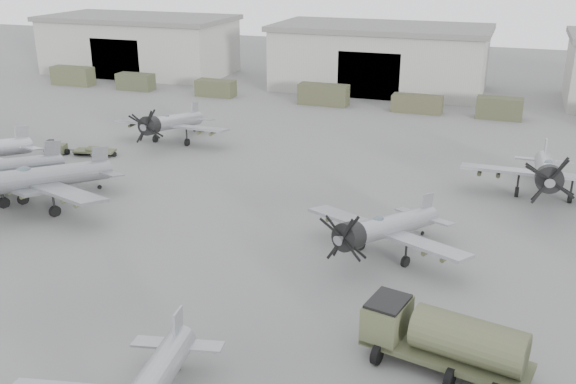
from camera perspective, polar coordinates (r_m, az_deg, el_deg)
name	(u,v)px	position (r m, az deg, el deg)	size (l,w,h in m)	color
ground	(139,308)	(36.43, -13.13, -9.98)	(220.00, 220.00, 0.00)	#585856
hangar_left	(140,44)	(105.07, -13.06, 12.67)	(29.00, 14.80, 8.70)	gray
hangar_center	(380,57)	(90.76, 8.18, 11.78)	(29.00, 14.80, 8.70)	gray
support_truck_0	(73,76)	(98.09, -18.59, 9.76)	(6.16, 2.20, 2.58)	#40432C
support_truck_1	(136,82)	(92.19, -13.40, 9.51)	(5.13, 2.20, 2.25)	#383D28
support_truck_2	(216,88)	(86.28, -6.45, 9.16)	(5.17, 2.20, 2.14)	#3D3F29
support_truck_3	(323,95)	(80.94, 3.17, 8.64)	(6.22, 2.20, 2.57)	#3C3D28
support_truck_4	(417,104)	(78.59, 11.41, 7.70)	(5.96, 2.20, 2.04)	#3E3E28
support_truck_5	(499,108)	(77.83, 18.28, 7.09)	(5.11, 2.20, 2.46)	#393B26
aircraft_mid_1	(33,180)	(50.66, -21.72, 1.03)	(13.46, 12.11, 5.38)	gray
aircraft_mid_2	(383,228)	(40.28, 8.42, -3.21)	(11.13, 10.08, 4.55)	gray
aircraft_far_0	(169,123)	(64.85, -10.51, 6.06)	(11.90, 10.71, 4.79)	gray
aircraft_far_1	(547,171)	(53.00, 22.01, 1.72)	(12.81, 11.52, 5.16)	#94969C
fuel_tanker	(444,337)	(30.92, 13.72, -12.40)	(8.00, 4.03, 2.95)	#44482F
tug_trailer	(71,149)	(64.29, -18.74, 3.60)	(6.76, 2.61, 1.34)	#40452D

